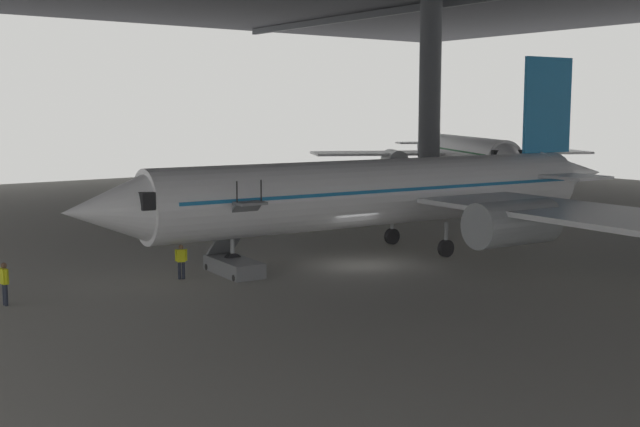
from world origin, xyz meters
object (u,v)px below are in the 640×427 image
(crew_worker_near_nose, at_px, (4,281))
(airplane_distant, at_px, (461,151))
(airplane_main, at_px, (390,192))
(crew_worker_by_stairs, at_px, (181,260))
(boarding_stairs, at_px, (234,259))

(crew_worker_near_nose, relative_size, airplane_distant, 0.06)
(airplane_main, height_order, crew_worker_by_stairs, airplane_main)
(boarding_stairs, height_order, crew_worker_near_nose, boarding_stairs)
(boarding_stairs, distance_m, crew_worker_near_nose, 10.30)
(crew_worker_near_nose, distance_m, airplane_distant, 61.22)
(crew_worker_by_stairs, bearing_deg, airplane_main, 86.49)
(crew_worker_near_nose, distance_m, crew_worker_by_stairs, 7.82)
(crew_worker_near_nose, relative_size, crew_worker_by_stairs, 1.08)
(airplane_distant, bearing_deg, crew_worker_by_stairs, -59.74)
(airplane_main, distance_m, boarding_stairs, 9.78)
(crew_worker_by_stairs, distance_m, airplane_distant, 54.18)
(airplane_main, xyz_separation_m, crew_worker_by_stairs, (-0.73, -11.91, -2.42))
(boarding_stairs, relative_size, airplane_distant, 0.15)
(airplane_main, relative_size, crew_worker_by_stairs, 21.46)
(airplane_distant, bearing_deg, airplane_main, -51.21)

